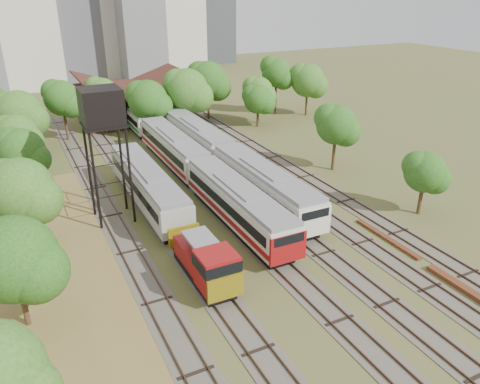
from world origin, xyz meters
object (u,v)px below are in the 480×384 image
railcar_red_set (201,172)px  water_tower (102,111)px  railcar_green_set (197,138)px  shunter_locomotive (207,264)px

railcar_red_set → water_tower: 12.94m
railcar_red_set → railcar_green_set: (4.00, 11.16, 0.07)m
railcar_red_set → shunter_locomotive: 16.97m
shunter_locomotive → railcar_green_set: bearing=69.7°
railcar_green_set → water_tower: water_tower is taller
railcar_green_set → water_tower: bearing=-135.4°
shunter_locomotive → water_tower: bearing=105.4°
shunter_locomotive → railcar_red_set: bearing=69.3°
shunter_locomotive → water_tower: (-3.72, 13.50, 8.57)m
railcar_green_set → shunter_locomotive: size_ratio=6.43×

